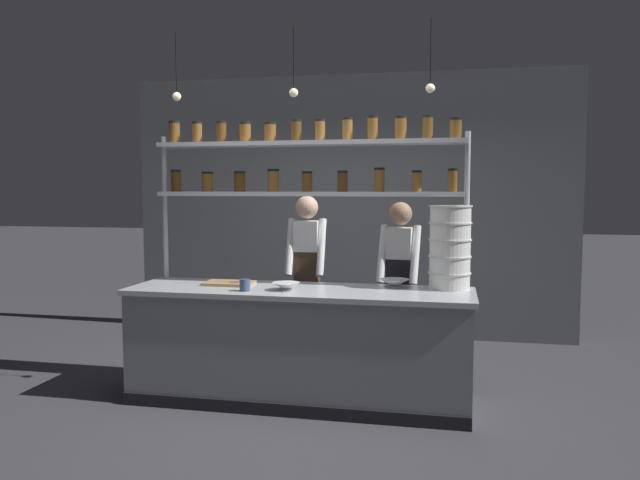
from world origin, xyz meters
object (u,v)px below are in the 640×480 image
chef_center (400,280)px  cutting_board (229,283)px  spice_shelf_unit (306,172)px  prep_bowl_near_left (286,286)px  prep_bowl_center_front (394,283)px  container_stack (450,247)px  chef_left (307,272)px  serving_cup_front (245,285)px

chef_center → cutting_board: (-1.37, -0.59, 0.02)m
spice_shelf_unit → chef_center: spice_shelf_unit is taller
cutting_board → prep_bowl_near_left: (0.54, -0.17, 0.02)m
spice_shelf_unit → prep_bowl_center_front: 1.18m
container_stack → chef_left: bearing=157.1°
chef_left → serving_cup_front: (-0.27, -0.99, 0.02)m
spice_shelf_unit → chef_left: bearing=102.7°
chef_left → container_stack: bearing=-25.0°
spice_shelf_unit → serving_cup_front: 1.10m
cutting_board → prep_bowl_center_front: bearing=6.3°
container_stack → cutting_board: 1.83m
chef_left → prep_bowl_near_left: 0.88m
prep_bowl_near_left → serving_cup_front: size_ratio=2.38×
chef_center → serving_cup_front: (-1.13, -0.87, 0.05)m
container_stack → prep_bowl_center_front: 0.53m
container_stack → cutting_board: size_ratio=1.66×
spice_shelf_unit → prep_bowl_center_front: bearing=-7.5°
cutting_board → prep_bowl_near_left: size_ratio=1.80×
spice_shelf_unit → chef_left: 1.02m
container_stack → serving_cup_front: bearing=-164.1°
chef_left → prep_bowl_center_front: 1.02m
container_stack → prep_bowl_near_left: container_stack is taller
container_stack → cutting_board: container_stack is taller
spice_shelf_unit → prep_bowl_near_left: bearing=-99.2°
chef_center → container_stack: bearing=-37.5°
chef_left → container_stack: (1.29, -0.55, 0.31)m
spice_shelf_unit → chef_left: size_ratio=1.60×
cutting_board → prep_bowl_near_left: prep_bowl_near_left is taller
chef_left → prep_bowl_near_left: bearing=-89.8°
chef_center → prep_bowl_near_left: bearing=-130.2°
container_stack → prep_bowl_near_left: (-1.26, -0.34, -0.30)m
prep_bowl_near_left → serving_cup_front: 0.32m
prep_bowl_center_front → spice_shelf_unit: bearing=172.5°
container_stack → serving_cup_front: 1.65m
chef_left → container_stack: 1.44m
cutting_board → prep_bowl_center_front: prep_bowl_center_front is taller
prep_bowl_near_left → chef_center: bearing=42.6°
prep_bowl_center_front → container_stack: bearing=1.8°
prep_bowl_near_left → serving_cup_front: serving_cup_front is taller
prep_bowl_center_front → serving_cup_front: 1.20m
prep_bowl_center_front → serving_cup_front: size_ratio=2.58×
cutting_board → chef_center: bearing=23.3°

